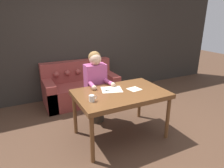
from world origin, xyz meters
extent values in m
plane|color=#4C3323|center=(0.00, 0.00, 0.00)|extent=(16.00, 16.00, 0.00)
cube|color=#2D2823|center=(0.00, 2.02, 1.30)|extent=(8.00, 0.06, 2.60)
cube|color=brown|center=(-0.09, -0.03, 0.74)|extent=(1.40, 0.91, 0.07)
cylinder|color=brown|center=(-0.73, -0.43, 0.35)|extent=(0.06, 0.06, 0.71)
cylinder|color=brown|center=(0.55, -0.43, 0.35)|extent=(0.06, 0.06, 0.71)
cylinder|color=brown|center=(-0.73, 0.36, 0.35)|extent=(0.06, 0.06, 0.71)
cylinder|color=brown|center=(0.55, 0.36, 0.35)|extent=(0.06, 0.06, 0.71)
cube|color=brown|center=(-0.23, 1.55, 0.22)|extent=(1.62, 0.83, 0.44)
cube|color=brown|center=(-0.23, 1.86, 0.67)|extent=(1.62, 0.22, 0.46)
cube|color=brown|center=(-0.94, 1.55, 0.30)|extent=(0.20, 0.83, 0.60)
cube|color=brown|center=(0.47, 1.55, 0.30)|extent=(0.20, 0.83, 0.60)
sphere|color=brown|center=(-0.72, 1.73, 0.67)|extent=(0.13, 0.13, 0.13)
sphere|color=brown|center=(-0.48, 1.73, 0.67)|extent=(0.13, 0.13, 0.13)
sphere|color=brown|center=(-0.23, 1.73, 0.67)|extent=(0.13, 0.13, 0.13)
sphere|color=brown|center=(0.01, 1.73, 0.67)|extent=(0.13, 0.13, 0.13)
sphere|color=brown|center=(0.25, 1.73, 0.67)|extent=(0.13, 0.13, 0.13)
cube|color=white|center=(0.18, 1.45, 0.44)|extent=(0.31, 0.30, 0.00)
cylinder|color=#33281E|center=(-0.26, 0.60, 0.25)|extent=(0.28, 0.28, 0.50)
cube|color=#B24C84|center=(-0.26, 0.60, 0.80)|extent=(0.37, 0.22, 0.60)
sphere|color=#DBAD8E|center=(-0.26, 0.58, 1.19)|extent=(0.21, 0.21, 0.21)
sphere|color=olive|center=(-0.26, 0.61, 1.21)|extent=(0.21, 0.21, 0.21)
cylinder|color=#B24C84|center=(-0.41, 0.36, 0.81)|extent=(0.10, 0.27, 0.07)
sphere|color=#DBAD8E|center=(-0.43, 0.23, 0.81)|extent=(0.08, 0.08, 0.08)
cylinder|color=#B24C84|center=(-0.10, 0.36, 0.81)|extent=(0.09, 0.27, 0.07)
sphere|color=#DBAD8E|center=(-0.09, 0.23, 0.81)|extent=(0.08, 0.08, 0.08)
cube|color=beige|center=(-0.17, 0.12, 0.78)|extent=(0.39, 0.37, 0.00)
cube|color=beige|center=(0.16, -0.03, 0.78)|extent=(0.22, 0.21, 0.00)
cube|color=silver|center=(-0.13, 0.10, 0.78)|extent=(0.13, 0.01, 0.00)
cube|color=black|center=(-0.24, 0.10, 0.78)|extent=(0.08, 0.01, 0.00)
torus|color=black|center=(-0.28, 0.10, 0.78)|extent=(0.04, 0.04, 0.01)
cube|color=silver|center=(-0.13, 0.08, 0.78)|extent=(0.12, 0.06, 0.00)
cube|color=black|center=(-0.23, 0.11, 0.78)|extent=(0.08, 0.04, 0.00)
torus|color=black|center=(-0.27, 0.13, 0.78)|extent=(0.04, 0.04, 0.01)
cylinder|color=silver|center=(-0.19, 0.10, 0.78)|extent=(0.01, 0.01, 0.01)
cylinder|color=silver|center=(-0.62, -0.16, 0.82)|extent=(0.08, 0.08, 0.09)
torus|color=silver|center=(-0.57, -0.16, 0.83)|extent=(0.05, 0.01, 0.05)
camera|label=1|loc=(-1.49, -2.54, 1.92)|focal=32.00mm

